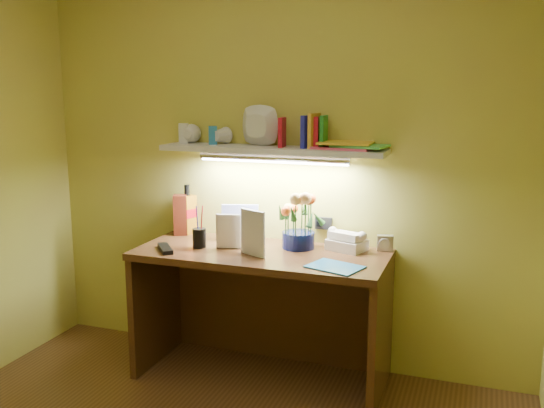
% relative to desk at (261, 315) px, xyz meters
% --- Properties ---
extents(desk, '(1.40, 0.60, 0.75)m').
position_rel_desk_xyz_m(desk, '(0.00, 0.00, 0.00)').
color(desk, '#3C2310').
rests_on(desk, ground).
extents(flower_bouquet, '(0.25, 0.25, 0.32)m').
position_rel_desk_xyz_m(flower_bouquet, '(0.17, 0.14, 0.54)').
color(flower_bouquet, '#070E39').
rests_on(flower_bouquet, desk).
extents(telephone, '(0.24, 0.21, 0.12)m').
position_rel_desk_xyz_m(telephone, '(0.44, 0.19, 0.44)').
color(telephone, '#F1E5D0').
rests_on(telephone, desk).
extents(desk_clock, '(0.10, 0.06, 0.09)m').
position_rel_desk_xyz_m(desk_clock, '(0.65, 0.25, 0.42)').
color(desk_clock, silver).
rests_on(desk_clock, desk).
extents(whisky_bottle, '(0.11, 0.11, 0.31)m').
position_rel_desk_xyz_m(whisky_bottle, '(-0.58, 0.24, 0.53)').
color(whisky_bottle, '#A3630E').
rests_on(whisky_bottle, desk).
extents(whisky_box, '(0.10, 0.10, 0.25)m').
position_rel_desk_xyz_m(whisky_box, '(-0.61, 0.20, 0.50)').
color(whisky_box, '#551C0D').
rests_on(whisky_box, desk).
extents(pen_cup, '(0.08, 0.08, 0.19)m').
position_rel_desk_xyz_m(pen_cup, '(-0.36, -0.04, 0.47)').
color(pen_cup, black).
rests_on(pen_cup, desk).
extents(art_card, '(0.22, 0.11, 0.22)m').
position_rel_desk_xyz_m(art_card, '(-0.20, 0.18, 0.48)').
color(art_card, white).
rests_on(art_card, desk).
extents(tv_remote, '(0.17, 0.19, 0.02)m').
position_rel_desk_xyz_m(tv_remote, '(-0.51, -0.16, 0.39)').
color(tv_remote, black).
rests_on(tv_remote, desk).
extents(blue_folder, '(0.31, 0.26, 0.01)m').
position_rel_desk_xyz_m(blue_folder, '(0.46, -0.16, 0.38)').
color(blue_folder, teal).
rests_on(blue_folder, desk).
extents(desk_book_a, '(0.15, 0.04, 0.20)m').
position_rel_desk_xyz_m(desk_book_a, '(-0.27, -0.01, 0.47)').
color(desk_book_a, silver).
rests_on(desk_book_a, desk).
extents(desk_book_b, '(0.17, 0.10, 0.25)m').
position_rel_desk_xyz_m(desk_book_b, '(-0.10, -0.05, 0.50)').
color(desk_book_b, silver).
rests_on(desk_book_b, desk).
extents(wall_shelf, '(1.30, 0.31, 0.22)m').
position_rel_desk_xyz_m(wall_shelf, '(0.00, 0.18, 0.96)').
color(wall_shelf, silver).
rests_on(wall_shelf, ground).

